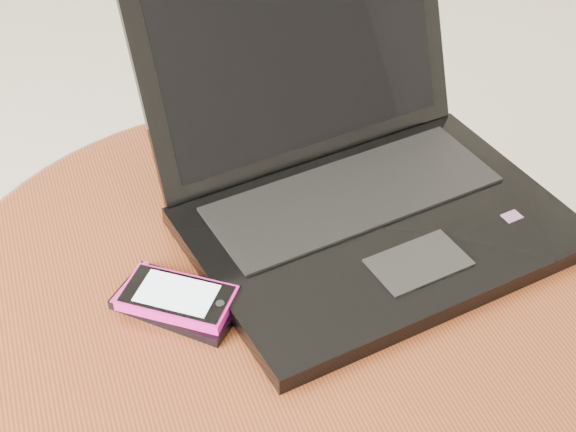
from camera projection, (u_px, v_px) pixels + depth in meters
name	position (u px, v px, depth m)	size (l,w,h in m)	color
table	(277.00, 368.00, 0.91)	(0.70, 0.70, 0.56)	#4D2813
laptop	(356.00, 178.00, 0.90)	(0.43, 0.40, 0.24)	black
phone_black	(178.00, 302.00, 0.82)	(0.13, 0.13, 0.01)	black
phone_pink	(177.00, 298.00, 0.81)	(0.12, 0.11, 0.01)	#E5199B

